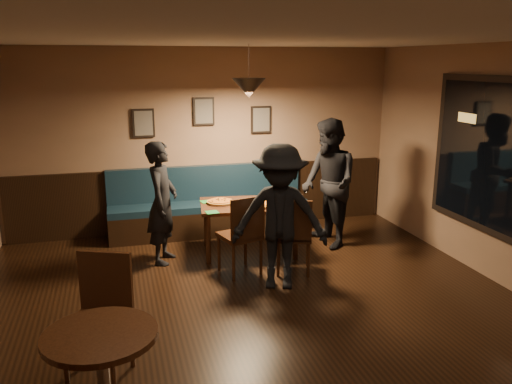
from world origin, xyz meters
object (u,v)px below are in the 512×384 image
(dining_table, at_px, (249,228))
(soda_glass, at_px, (300,200))
(diner_right, at_px, (329,184))
(diner_front, at_px, (280,217))
(tabasco_bottle, at_px, (284,197))
(cafe_chair_far, at_px, (97,321))
(chair_near_right, at_px, (294,234))
(booth_bench, at_px, (209,202))
(diner_left, at_px, (162,203))
(chair_near_left, at_px, (240,234))

(dining_table, bearing_deg, soda_glass, -18.74)
(diner_right, xyz_separation_m, diner_front, (-1.10, -1.18, -0.06))
(tabasco_bottle, relative_size, cafe_chair_far, 0.11)
(dining_table, xyz_separation_m, soda_glass, (0.62, -0.31, 0.43))
(diner_right, distance_m, diner_front, 1.62)
(diner_right, bearing_deg, dining_table, -93.79)
(chair_near_right, bearing_deg, diner_right, 64.22)
(cafe_chair_far, bearing_deg, booth_bench, -90.46)
(diner_left, xyz_separation_m, diner_front, (1.23, -1.16, 0.05))
(chair_near_left, relative_size, tabasco_bottle, 8.53)
(diner_left, distance_m, tabasco_bottle, 1.66)
(chair_near_right, xyz_separation_m, cafe_chair_far, (-2.32, -1.77, 0.04))
(dining_table, xyz_separation_m, diner_front, (0.05, -1.18, 0.50))
(cafe_chair_far, bearing_deg, tabasco_bottle, -110.48)
(booth_bench, distance_m, diner_right, 1.87)
(dining_table, distance_m, diner_left, 1.26)
(diner_left, relative_size, tabasco_bottle, 13.46)
(chair_near_right, relative_size, diner_left, 0.61)
(dining_table, distance_m, soda_glass, 0.82)
(soda_glass, bearing_deg, tabasco_bottle, 114.47)
(diner_right, bearing_deg, booth_bench, -125.74)
(chair_near_right, relative_size, soda_glass, 6.11)
(booth_bench, bearing_deg, soda_glass, -51.61)
(tabasco_bottle, height_order, cafe_chair_far, cafe_chair_far)
(chair_near_right, bearing_deg, diner_front, -109.32)
(tabasco_bottle, bearing_deg, diner_front, -110.68)
(cafe_chair_far, bearing_deg, soda_glass, -115.36)
(booth_bench, xyz_separation_m, soda_glass, (1.01, -1.27, 0.29))
(diner_left, bearing_deg, soda_glass, -79.02)
(chair_near_right, height_order, diner_front, diner_front)
(soda_glass, xyz_separation_m, cafe_chair_far, (-2.57, -2.25, -0.26))
(dining_table, relative_size, cafe_chair_far, 1.26)
(diner_left, bearing_deg, chair_near_right, -96.56)
(chair_near_left, height_order, tabasco_bottle, chair_near_left)
(diner_front, height_order, soda_glass, diner_front)
(dining_table, height_order, tabasco_bottle, tabasco_bottle)
(dining_table, distance_m, diner_front, 1.29)
(chair_near_left, distance_m, diner_right, 1.64)
(booth_bench, relative_size, diner_right, 1.64)
(chair_near_right, distance_m, diner_front, 0.62)
(diner_front, height_order, tabasco_bottle, diner_front)
(booth_bench, xyz_separation_m, diner_left, (-0.78, -0.98, 0.30))
(chair_near_left, height_order, diner_right, diner_right)
(booth_bench, height_order, dining_table, booth_bench)
(booth_bench, relative_size, tabasco_bottle, 25.14)
(diner_left, bearing_deg, cafe_chair_far, -176.85)
(diner_left, bearing_deg, chair_near_left, -105.85)
(tabasco_bottle, bearing_deg, cafe_chair_far, -133.90)
(chair_near_left, distance_m, diner_left, 1.12)
(chair_near_right, distance_m, diner_right, 1.20)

